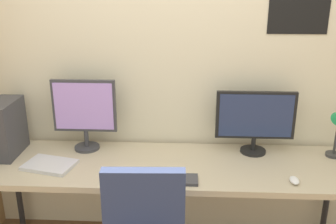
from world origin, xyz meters
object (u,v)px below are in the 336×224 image
monitor_left (84,111)px  pc_tower (5,128)px  keyboard_main (166,179)px  desk (168,170)px  computer_mouse (294,180)px  laptop_closed (50,165)px  monitor_right (255,119)px

monitor_left → pc_tower: (-0.53, -0.11, -0.10)m
keyboard_main → desk: bearing=90.0°
pc_tower → keyboard_main: (1.13, -0.33, -0.18)m
computer_mouse → monitor_left: bearing=162.8°
pc_tower → laptop_closed: (0.36, -0.18, -0.18)m
monitor_left → laptop_closed: size_ratio=1.61×
desk → monitor_right: (0.60, 0.21, 0.30)m
monitor_right → keyboard_main: monitor_right is taller
desk → laptop_closed: laptop_closed is taller
pc_tower → monitor_left: bearing=11.9°
laptop_closed → desk: bearing=19.6°
desk → keyboard_main: keyboard_main is taller
monitor_right → laptop_closed: bearing=-167.9°
pc_tower → keyboard_main: pc_tower is taller
monitor_left → monitor_right: bearing=0.0°
monitor_left → keyboard_main: bearing=-36.4°
desk → monitor_left: monitor_left is taller
monitor_left → laptop_closed: (-0.18, -0.29, -0.28)m
computer_mouse → laptop_closed: computer_mouse is taller
desk → pc_tower: pc_tower is taller
monitor_right → monitor_left: bearing=-180.0°
keyboard_main → laptop_closed: (-0.78, 0.15, 0.00)m
monitor_left → laptop_closed: monitor_left is taller
pc_tower → computer_mouse: bearing=-9.4°
monitor_right → pc_tower: size_ratio=1.42×
monitor_left → laptop_closed: bearing=-120.9°
keyboard_main → pc_tower: bearing=163.8°
pc_tower → laptop_closed: size_ratio=1.21×
keyboard_main → monitor_left: bearing=143.6°
pc_tower → laptop_closed: 0.44m
monitor_left → monitor_right: (1.20, 0.00, -0.04)m
pc_tower → computer_mouse: 1.95m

